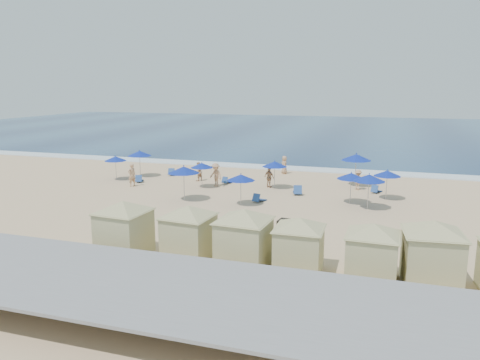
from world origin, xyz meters
name	(u,v)px	position (x,y,z in m)	size (l,w,h in m)	color
ground	(250,208)	(0.00, 0.00, 0.00)	(160.00, 160.00, 0.00)	#D4B186
ocean	(340,131)	(0.00, 55.00, 0.03)	(160.00, 80.00, 0.06)	navy
surf_line	(296,169)	(0.00, 15.50, 0.04)	(160.00, 2.50, 0.08)	white
seawall	(148,278)	(0.00, -13.50, 0.65)	(160.00, 6.10, 1.22)	gray
trash_bin	(286,227)	(3.43, -4.61, 0.40)	(0.79, 0.79, 0.79)	black
cabana_0	(124,221)	(-3.23, -9.93, 1.64)	(4.57, 4.57, 2.87)	#C5BD87
cabana_1	(189,225)	(-0.10, -9.47, 1.59)	(4.40, 4.40, 2.77)	#C5BD87
cabana_2	(244,230)	(2.63, -9.63, 1.65)	(4.60, 4.60, 2.89)	#C5BD87
cabana_3	(299,238)	(5.07, -9.51, 1.52)	(4.24, 4.24, 2.66)	#C5BD87
cabana_4	(373,245)	(8.12, -9.59, 1.55)	(4.33, 4.33, 2.72)	#C5BD87
cabana_5	(433,244)	(10.40, -9.15, 1.69)	(4.67, 4.67, 2.94)	#C5BD87
umbrella_0	(115,159)	(-13.58, 5.58, 1.83)	(1.85, 1.85, 2.11)	#A5A8AD
umbrella_1	(140,153)	(-12.36, 7.50, 2.07)	(2.10, 2.10, 2.39)	#A5A8AD
umbrella_2	(184,170)	(-5.00, 0.70, 2.17)	(2.20, 2.20, 2.51)	#A5A8AD
umbrella_3	(202,165)	(-5.44, 5.01, 1.77)	(1.80, 1.80, 2.05)	#A5A8AD
umbrella_4	(241,177)	(-0.81, 0.64, 1.90)	(1.92, 1.92, 2.19)	#A5A8AD
umbrella_5	(275,164)	(0.08, 6.46, 1.93)	(1.95, 1.95, 2.22)	#A5A8AD
umbrella_6	(351,176)	(6.16, 3.31, 1.92)	(1.95, 1.95, 2.22)	#A5A8AD
umbrella_7	(356,157)	(6.03, 9.29, 2.33)	(2.36, 2.36, 2.68)	#A5A8AD
umbrella_8	(387,173)	(8.46, 5.33, 1.87)	(1.90, 1.90, 2.16)	#A5A8AD
umbrella_9	(369,178)	(7.37, 2.21, 2.07)	(2.10, 2.10, 2.39)	#A5A8AD
beach_chair_0	(139,179)	(-11.21, 5.28, 0.23)	(0.93, 1.31, 0.66)	#294F98
beach_chair_1	(172,173)	(-9.94, 8.91, 0.24)	(0.75, 1.32, 0.69)	#294F98
beach_chair_2	(227,181)	(-4.08, 7.02, 0.21)	(0.78, 1.21, 0.61)	#294F98
beach_chair_3	(259,199)	(0.10, 1.82, 0.22)	(0.84, 1.28, 0.65)	#294F98
beach_chair_4	(297,191)	(2.21, 4.93, 0.26)	(0.93, 1.48, 0.76)	#294F98
beach_chair_5	(376,190)	(7.73, 7.27, 0.22)	(0.87, 1.25, 0.63)	#294F98
beachgoer_0	(132,175)	(-10.92, 3.68, 0.92)	(0.67, 0.44, 1.84)	tan
beachgoer_1	(198,172)	(-6.75, 7.33, 0.79)	(0.77, 0.60, 1.59)	tan
beachgoer_2	(269,177)	(-0.37, 6.56, 0.82)	(0.96, 0.40, 1.65)	tan
beachgoer_3	(358,180)	(6.34, 7.95, 0.78)	(1.01, 0.58, 1.56)	tan
beachgoer_4	(284,165)	(-0.54, 12.75, 0.82)	(0.80, 0.52, 1.64)	tan
beachgoer_5	(216,175)	(-4.56, 5.73, 0.94)	(1.21, 0.70, 1.87)	tan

